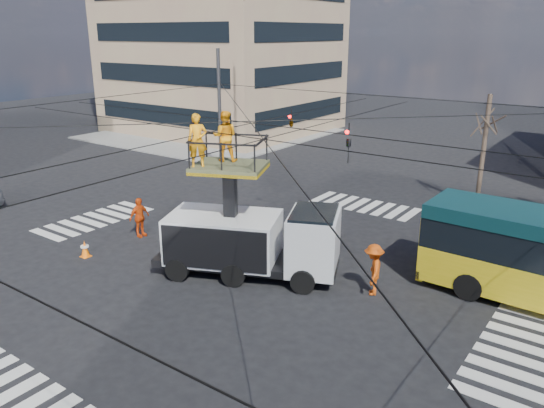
{
  "coord_description": "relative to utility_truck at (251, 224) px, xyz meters",
  "views": [
    {
      "loc": [
        11.94,
        -15.2,
        9.0
      ],
      "look_at": [
        -0.14,
        1.58,
        2.28
      ],
      "focal_mm": 35.0,
      "sensor_mm": 36.0,
      "label": 1
    }
  ],
  "objects": [
    {
      "name": "ground",
      "position": [
        -0.25,
        0.34,
        -2.06
      ],
      "size": [
        120.0,
        120.0,
        0.0
      ],
      "primitive_type": "plane",
      "color": "black",
      "rests_on": "ground"
    },
    {
      "name": "sidewalk_nw",
      "position": [
        -21.25,
        21.34,
        -2.0
      ],
      "size": [
        18.0,
        18.0,
        0.12
      ],
      "primitive_type": "cube",
      "color": "slate",
      "rests_on": "ground"
    },
    {
      "name": "crosswalks",
      "position": [
        -0.25,
        0.34,
        -2.05
      ],
      "size": [
        22.4,
        22.4,
        0.02
      ],
      "primitive_type": null,
      "color": "silver",
      "rests_on": "ground"
    },
    {
      "name": "overhead_network",
      "position": [
        -0.32,
        0.74,
        2.23
      ],
      "size": [
        24.24,
        24.24,
        8.0
      ],
      "color": "#2D2D30",
      "rests_on": "ground"
    },
    {
      "name": "tree_a",
      "position": [
        4.75,
        13.84,
        2.57
      ],
      "size": [
        2.0,
        2.0,
        6.0
      ],
      "color": "#382B21",
      "rests_on": "ground"
    },
    {
      "name": "utility_truck",
      "position": [
        0.0,
        0.0,
        0.0
      ],
      "size": [
        7.34,
        4.9,
        6.27
      ],
      "rotation": [
        0.0,
        0.0,
        0.41
      ],
      "color": "black",
      "rests_on": "ground"
    },
    {
      "name": "traffic_cone",
      "position": [
        -6.67,
        -2.79,
        -1.7
      ],
      "size": [
        0.36,
        0.36,
        0.72
      ],
      "primitive_type": "cone",
      "color": "orange",
      "rests_on": "ground"
    },
    {
      "name": "worker_ground",
      "position": [
        -6.6,
        0.15,
        -1.13
      ],
      "size": [
        0.49,
        1.1,
        1.85
      ],
      "primitive_type": "imported",
      "rotation": [
        0.0,
        0.0,
        1.54
      ],
      "color": "#D8440D",
      "rests_on": "ground"
    },
    {
      "name": "flagger",
      "position": [
        4.56,
        1.23,
        -1.11
      ],
      "size": [
        1.14,
        1.4,
        1.89
      ],
      "primitive_type": "imported",
      "rotation": [
        0.0,
        0.0,
        -1.15
      ],
      "color": "#E24F0E",
      "rests_on": "ground"
    }
  ]
}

